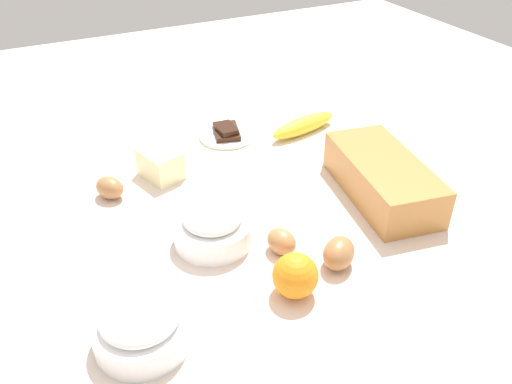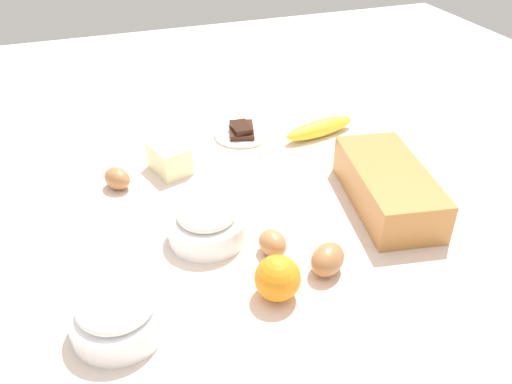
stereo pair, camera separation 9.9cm
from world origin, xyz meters
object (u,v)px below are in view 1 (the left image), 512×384
Objects in this scene: egg_beside_bowl at (110,188)px; orange_fruit at (295,276)px; loaf_pan at (383,177)px; egg_near_butter at (281,241)px; banana at (304,125)px; egg_loose at (339,253)px; chocolate_plate at (227,134)px; butter_block at (160,164)px; sugar_bowl at (141,326)px; flour_bowl at (213,227)px.

orange_fruit is at bearing 26.39° from egg_beside_bowl.
egg_near_butter is at bearing -66.10° from loaf_pan.
banana is 3.31× the size of egg_near_butter.
egg_loose is at bearing 38.41° from egg_beside_bowl.
chocolate_plate is at bearing 167.89° from orange_fruit.
butter_block reaches higher than egg_near_butter.
orange_fruit is 0.80× the size of butter_block.
egg_loose reaches higher than egg_near_butter.
chocolate_plate is (-0.36, -0.18, -0.03)m from loaf_pan.
butter_block is (0.04, -0.37, 0.01)m from banana.
orange_fruit is at bearing -16.70° from egg_near_butter.
egg_beside_bowl is at bearing 173.28° from sugar_bowl.
butter_block is 0.34m from egg_near_butter.
egg_near_butter is 0.94× the size of egg_beside_bowl.
orange_fruit is at bearing 10.82° from butter_block.
orange_fruit reaches higher than egg_beside_bowl.
egg_beside_bowl is (-0.30, -0.22, 0.00)m from egg_near_butter.
egg_beside_bowl is at bearing -67.26° from chocolate_plate.
egg_beside_bowl is (0.07, -0.48, 0.00)m from banana.
egg_beside_bowl is 0.88× the size of egg_loose.
orange_fruit is (0.17, 0.07, 0.00)m from flour_bowl.
flour_bowl is 0.19m from orange_fruit.
egg_loose is at bearing 104.22° from orange_fruit.
chocolate_plate is at bearing 168.96° from egg_near_butter.
egg_near_butter is at bearing -136.69° from egg_loose.
sugar_bowl is 0.62m from chocolate_plate.
loaf_pan is 0.54m from egg_beside_bowl.
flour_bowl is 1.07× the size of chocolate_plate.
butter_block is at bearing -84.00° from banana.
orange_fruit is at bearing 20.68° from flour_bowl.
egg_loose reaches higher than banana.
banana is at bearing 96.00° from butter_block.
loaf_pan is at bearing 119.23° from orange_fruit.
chocolate_plate is (-0.35, 0.18, -0.02)m from flour_bowl.
butter_block is at bearing -169.18° from orange_fruit.
egg_beside_bowl is (-0.23, -0.49, -0.02)m from loaf_pan.
loaf_pan is 2.29× the size of chocolate_plate.
loaf_pan is at bearing 104.10° from egg_near_butter.
sugar_bowl is at bearing -92.24° from orange_fruit.
banana is (-0.29, 0.35, -0.01)m from flour_bowl.
egg_near_butter is (-0.09, 0.27, -0.01)m from sugar_bowl.
flour_bowl is 1.93× the size of orange_fruit.
egg_beside_bowl is at bearing -153.61° from orange_fruit.
egg_beside_bowl is (-0.22, -0.13, -0.01)m from flour_bowl.
egg_loose is (0.37, 0.29, 0.00)m from egg_beside_bowl.
egg_beside_bowl is (-0.39, -0.19, -0.01)m from orange_fruit.
egg_loose is at bearing 24.05° from butter_block.
sugar_bowl reaches higher than banana.
egg_near_butter is 0.10m from egg_loose.
loaf_pan is at bearing 26.37° from chocolate_plate.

